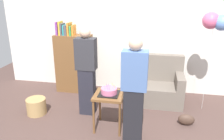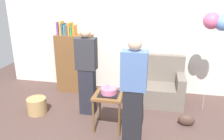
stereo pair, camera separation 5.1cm
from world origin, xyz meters
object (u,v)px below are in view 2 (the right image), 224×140
Objects in this scene: bookshelf at (75,62)px; couch at (156,86)px; wicker_basket at (37,106)px; handbag at (186,120)px; balloon_bunch at (217,22)px; person_blowing_candles at (87,71)px; birthday_cake at (109,91)px; person_holding_cake at (133,92)px; side_table at (109,99)px.

couch is at bearing -6.64° from bookshelf.
wicker_basket is 1.29× the size of handbag.
wicker_basket is 3.57m from balloon_bunch.
balloon_bunch reaches higher than couch.
balloon_bunch is at bearing -5.54° from person_blowing_candles.
bookshelf is 1.34m from wicker_basket.
person_blowing_candles reaches higher than birthday_cake.
birthday_cake is 0.20× the size of person_holding_cake.
bookshelf is at bearing 173.36° from couch.
bookshelf is at bearing -49.84° from person_holding_cake.
person_holding_cake is 1.30m from handbag.
wicker_basket reaches higher than handbag.
birthday_cake reaches higher than handbag.
side_table is 0.38× the size of person_holding_cake.
person_holding_cake reaches higher than wicker_basket.
side_table is at bearing -165.69° from handbag.
couch is at bearing -104.03° from person_holding_cake.
balloon_bunch reaches higher than person_holding_cake.
person_holding_cake is at bearing -102.12° from couch.
person_blowing_candles is at bearing 140.09° from birthday_cake.
handbag is at bearing -145.60° from person_holding_cake.
side_table is 0.33× the size of balloon_bunch.
birthday_cake is (1.09, -1.38, -0.01)m from bookshelf.
bookshelf reaches higher than side_table.
couch is 2.39m from wicker_basket.
wicker_basket is at bearing -156.24° from couch.
person_holding_cake reaches higher than handbag.
couch reaches higher than side_table.
birthday_cake is at bearing -165.69° from handbag.
bookshelf is 2.67m from handbag.
person_blowing_candles reaches higher than couch.
couch is at bearing 23.76° from wicker_basket.
handbag is (1.29, 0.33, -0.57)m from birthday_cake.
balloon_bunch reaches higher than bookshelf.
person_blowing_candles is at bearing -39.93° from person_holding_cake.
balloon_bunch is at bearing -8.89° from bookshelf.
bookshelf reaches higher than wicker_basket.
handbag is (0.86, 0.64, -0.73)m from person_holding_cake.
balloon_bunch reaches higher than birthday_cake.
couch is 1.77× the size of side_table.
bookshelf is at bearing 128.44° from side_table.
person_blowing_candles is 4.53× the size of wicker_basket.
balloon_bunch is (0.39, 0.62, 1.60)m from handbag.
side_table is 0.38× the size of person_blowing_candles.
birthday_cake is 1.45m from handbag.
person_holding_cake is 2.05m from wicker_basket.
birthday_cake is 0.17× the size of balloon_bunch.
wicker_basket is at bearing -17.18° from person_holding_cake.
person_holding_cake reaches higher than couch.
person_blowing_candles is (-1.24, -0.75, 0.49)m from couch.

